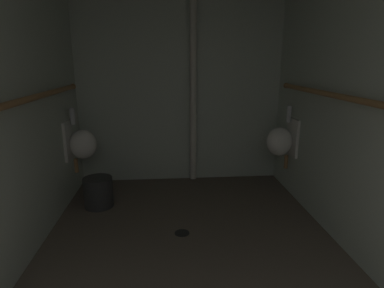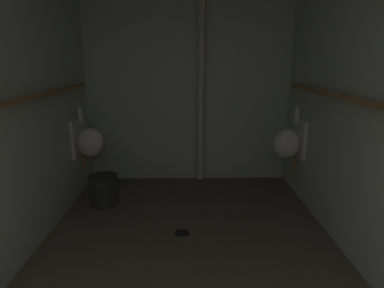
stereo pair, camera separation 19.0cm
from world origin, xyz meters
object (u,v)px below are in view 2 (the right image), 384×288
object	(u,v)px
floor_drain	(182,233)
waste_bin	(104,190)
standpipe_back_wall	(201,89)
urinal_right_mid	(289,142)
urinal_left_mid	(89,141)

from	to	relation	value
floor_drain	waste_bin	size ratio (longest dim) A/B	0.42
waste_bin	standpipe_back_wall	bearing A→B (deg)	32.65
waste_bin	urinal_right_mid	bearing A→B (deg)	5.37
urinal_right_mid	urinal_left_mid	bearing A→B (deg)	178.39
floor_drain	urinal_left_mid	bearing A→B (deg)	139.95
floor_drain	standpipe_back_wall	bearing A→B (deg)	80.70
urinal_left_mid	urinal_right_mid	distance (m)	2.30
urinal_right_mid	floor_drain	size ratio (longest dim) A/B	5.39
standpipe_back_wall	floor_drain	distance (m)	1.84
urinal_right_mid	standpipe_back_wall	bearing A→B (deg)	152.71
standpipe_back_wall	urinal_right_mid	bearing A→B (deg)	-27.29
urinal_left_mid	standpipe_back_wall	distance (m)	1.50
standpipe_back_wall	waste_bin	size ratio (longest dim) A/B	7.23
urinal_left_mid	standpipe_back_wall	world-z (taller)	standpipe_back_wall
standpipe_back_wall	floor_drain	size ratio (longest dim) A/B	17.05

